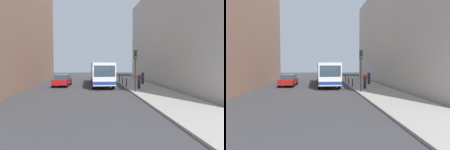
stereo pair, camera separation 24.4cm
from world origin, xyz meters
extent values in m
plane|color=#38383A|center=(0.00, 0.00, 0.00)|extent=(80.00, 80.00, 0.00)
cube|color=#9E9991|center=(5.40, 0.00, 0.07)|extent=(4.40, 40.00, 0.15)
cube|color=#936B56|center=(-11.50, 4.00, 8.58)|extent=(7.00, 32.00, 17.17)
cube|color=#BCB7AD|center=(11.50, 4.00, 6.94)|extent=(7.00, 32.00, 13.87)
cube|color=white|center=(0.61, 4.47, 1.75)|extent=(2.58, 11.02, 2.50)
cube|color=navy|center=(0.61, 4.47, 0.80)|extent=(2.60, 11.04, 0.36)
cube|color=#2D3D4C|center=(0.65, -1.01, 2.10)|extent=(2.26, 0.08, 1.20)
cube|color=#2D3D4C|center=(0.61, 4.97, 2.10)|extent=(2.58, 9.42, 1.00)
cylinder|color=black|center=(1.77, 0.58, 0.50)|extent=(0.29, 1.00, 1.00)
cylinder|color=black|center=(-0.49, 0.56, 0.50)|extent=(0.29, 1.00, 1.00)
cylinder|color=black|center=(1.71, 8.38, 0.50)|extent=(0.29, 1.00, 1.00)
cylinder|color=black|center=(-0.55, 8.36, 0.50)|extent=(0.29, 1.00, 1.00)
cube|color=maroon|center=(-4.37, 3.98, 0.64)|extent=(2.07, 4.50, 0.64)
cube|color=#2D3D4C|center=(-4.36, 4.12, 1.22)|extent=(1.75, 2.56, 0.52)
cylinder|color=black|center=(-3.65, 2.43, 0.32)|extent=(0.26, 0.65, 0.64)
cylinder|color=black|center=(-5.29, 2.53, 0.32)|extent=(0.26, 0.65, 0.64)
cylinder|color=black|center=(-3.46, 5.42, 0.32)|extent=(0.26, 0.65, 0.64)
cylinder|color=black|center=(-5.10, 5.52, 0.32)|extent=(0.26, 0.65, 0.64)
cube|color=maroon|center=(0.80, 13.97, 0.64)|extent=(1.94, 4.46, 0.64)
cube|color=#2D3D4C|center=(0.79, 14.12, 1.22)|extent=(1.68, 2.51, 0.52)
cylinder|color=black|center=(1.67, 12.50, 0.32)|extent=(0.24, 0.65, 0.64)
cylinder|color=black|center=(0.03, 12.45, 0.32)|extent=(0.24, 0.65, 0.64)
cylinder|color=black|center=(1.57, 15.50, 0.32)|extent=(0.24, 0.65, 0.64)
cylinder|color=black|center=(-0.07, 15.45, 0.32)|extent=(0.24, 0.65, 0.64)
cylinder|color=black|center=(3.55, -2.90, 1.75)|extent=(0.12, 0.12, 3.20)
cube|color=black|center=(3.55, -2.90, 3.80)|extent=(0.28, 0.24, 0.90)
sphere|color=black|center=(3.55, -3.03, 4.08)|extent=(0.16, 0.16, 0.16)
sphere|color=black|center=(3.55, -3.03, 3.80)|extent=(0.16, 0.16, 0.16)
sphere|color=green|center=(3.55, -3.03, 3.52)|extent=(0.16, 0.16, 0.16)
cylinder|color=black|center=(3.45, 1.42, 0.62)|extent=(0.11, 0.11, 0.95)
cylinder|color=black|center=(3.45, 4.41, 0.62)|extent=(0.11, 0.11, 0.95)
cylinder|color=black|center=(3.45, 7.41, 0.62)|extent=(0.11, 0.11, 0.95)
cylinder|color=#26262D|center=(4.47, -0.62, 0.57)|extent=(0.32, 0.32, 0.83)
cylinder|color=maroon|center=(4.47, -0.62, 1.31)|extent=(0.38, 0.38, 0.64)
sphere|color=tan|center=(4.47, -0.62, 1.74)|extent=(0.23, 0.23, 0.23)
cylinder|color=#26262D|center=(6.14, 4.25, 0.57)|extent=(0.32, 0.32, 0.84)
cylinder|color=navy|center=(6.14, 4.25, 1.31)|extent=(0.38, 0.38, 0.65)
sphere|color=beige|center=(6.14, 4.25, 1.75)|extent=(0.23, 0.23, 0.23)
camera|label=1|loc=(-1.01, -23.37, 3.05)|focal=33.98mm
camera|label=2|loc=(-0.77, -23.40, 3.05)|focal=33.98mm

